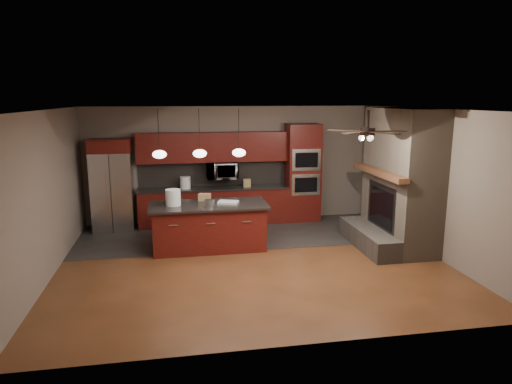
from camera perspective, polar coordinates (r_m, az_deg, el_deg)
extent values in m
plane|color=brown|center=(8.62, -0.39, -8.66)|extent=(7.00, 7.00, 0.00)
cube|color=white|center=(8.08, -0.42, 10.29)|extent=(7.00, 6.00, 0.02)
cube|color=slate|center=(11.16, -3.00, 3.46)|extent=(7.00, 0.02, 2.80)
cube|color=slate|center=(9.46, 20.98, 1.20)|extent=(0.02, 6.00, 2.80)
cube|color=slate|center=(8.40, -24.66, -0.35)|extent=(0.02, 6.00, 2.80)
cube|color=#2C2A28|center=(10.30, -2.09, -5.19)|extent=(7.00, 2.40, 0.01)
cube|color=#736452|center=(9.61, 17.72, 1.57)|extent=(0.80, 2.00, 2.80)
cube|color=#514A42|center=(9.61, 13.82, -5.58)|extent=(0.50, 2.00, 0.40)
cube|color=#2D2D30|center=(9.55, 15.49, -1.88)|extent=(0.05, 1.20, 0.95)
cube|color=black|center=(9.54, 15.35, -1.88)|extent=(0.02, 1.00, 0.75)
cube|color=brown|center=(9.36, 15.06, 2.40)|extent=(0.22, 2.10, 0.10)
cube|color=#56160F|center=(11.00, -5.21, -1.83)|extent=(3.55, 0.60, 0.86)
cube|color=black|center=(10.91, -5.25, 0.46)|extent=(3.59, 0.64, 0.04)
cube|color=black|center=(11.12, -5.41, 2.36)|extent=(3.55, 0.03, 0.60)
cube|color=#56160F|center=(10.88, -5.41, 5.60)|extent=(3.55, 0.35, 0.70)
cube|color=#56160F|center=(11.24, 5.84, 2.39)|extent=(0.80, 0.60, 2.38)
cube|color=silver|center=(10.99, 6.25, 0.90)|extent=(0.70, 0.03, 0.52)
cube|color=black|center=(10.97, 6.28, 0.88)|extent=(0.55, 0.02, 0.35)
cube|color=silver|center=(10.90, 6.32, 4.00)|extent=(0.70, 0.03, 0.52)
cube|color=black|center=(10.88, 6.35, 3.99)|extent=(0.55, 0.02, 0.35)
imported|color=silver|center=(10.90, -4.27, 2.72)|extent=(0.73, 0.41, 0.50)
cube|color=silver|center=(10.88, -17.44, 0.05)|extent=(0.90, 0.72, 1.80)
cube|color=#2D2D30|center=(10.53, -17.68, -0.35)|extent=(0.02, 0.02, 1.78)
cube|color=silver|center=(10.52, -18.25, -0.09)|extent=(0.03, 0.03, 0.90)
cube|color=silver|center=(10.49, -17.17, -0.05)|extent=(0.03, 0.03, 0.90)
cube|color=#56160F|center=(10.72, -17.79, 5.55)|extent=(0.90, 0.72, 0.30)
cube|color=#56160F|center=(9.25, -5.89, -4.41)|extent=(2.20, 0.92, 0.88)
cube|color=black|center=(9.13, -5.95, -1.64)|extent=(2.35, 1.07, 0.04)
cylinder|color=white|center=(9.09, -10.33, -0.68)|extent=(0.34, 0.34, 0.32)
cylinder|color=#9F9FA3|center=(8.95, -5.85, -1.37)|extent=(0.20, 0.20, 0.13)
cube|color=silver|center=(9.18, -3.49, -1.28)|extent=(0.46, 0.39, 0.04)
cube|color=tan|center=(9.42, -6.45, -0.65)|extent=(0.27, 0.23, 0.15)
cylinder|color=white|center=(10.84, -8.84, 1.16)|extent=(0.30, 0.30, 0.28)
cube|color=tan|center=(10.93, -1.15, 1.15)|extent=(0.17, 0.14, 0.19)
cylinder|color=black|center=(8.69, -12.10, 7.56)|extent=(0.01, 0.01, 0.78)
ellipsoid|color=white|center=(8.73, -11.97, 4.62)|extent=(0.26, 0.26, 0.16)
cylinder|color=black|center=(8.69, -7.11, 7.73)|extent=(0.01, 0.01, 0.78)
ellipsoid|color=white|center=(8.74, -7.04, 4.79)|extent=(0.26, 0.26, 0.16)
cylinder|color=black|center=(8.77, -2.17, 7.85)|extent=(0.01, 0.01, 0.78)
ellipsoid|color=white|center=(8.81, -2.15, 4.93)|extent=(0.26, 0.26, 0.16)
cylinder|color=black|center=(7.83, 13.86, 8.82)|extent=(0.04, 0.04, 0.30)
cylinder|color=black|center=(7.85, 13.79, 7.36)|extent=(0.24, 0.24, 0.12)
cube|color=#2F1F12|center=(8.01, 16.30, 7.31)|extent=(0.60, 0.12, 0.01)
cube|color=#2F1F12|center=(8.22, 13.53, 7.56)|extent=(0.30, 0.61, 0.01)
cube|color=#2F1F12|center=(7.94, 11.08, 7.52)|extent=(0.56, 0.45, 0.01)
cube|color=#2F1F12|center=(7.52, 12.31, 7.25)|extent=(0.56, 0.45, 0.01)
cube|color=#2F1F12|center=(7.57, 15.71, 7.11)|extent=(0.30, 0.61, 0.01)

